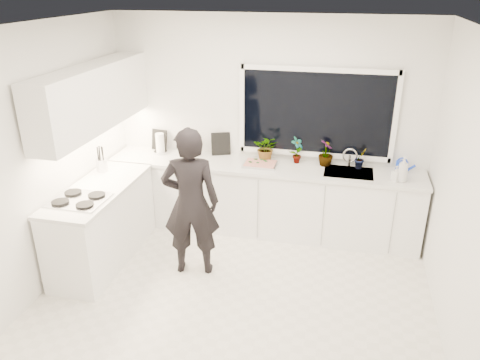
# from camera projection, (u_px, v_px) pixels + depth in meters

# --- Properties ---
(floor) EXTENTS (4.00, 3.50, 0.02)m
(floor) POSITION_uv_depth(u_px,v_px,m) (236.00, 296.00, 4.92)
(floor) COLOR beige
(floor) RESTS_ON ground
(wall_back) EXTENTS (4.00, 0.02, 2.70)m
(wall_back) POSITION_uv_depth(u_px,v_px,m) (268.00, 125.00, 5.95)
(wall_back) COLOR white
(wall_back) RESTS_ON ground
(wall_left) EXTENTS (0.02, 3.50, 2.70)m
(wall_left) POSITION_uv_depth(u_px,v_px,m) (45.00, 160.00, 4.80)
(wall_left) COLOR white
(wall_left) RESTS_ON ground
(wall_right) EXTENTS (0.02, 3.50, 2.70)m
(wall_right) POSITION_uv_depth(u_px,v_px,m) (465.00, 199.00, 3.95)
(wall_right) COLOR white
(wall_right) RESTS_ON ground
(ceiling) EXTENTS (4.00, 3.50, 0.02)m
(ceiling) POSITION_uv_depth(u_px,v_px,m) (234.00, 25.00, 3.84)
(ceiling) COLOR white
(ceiling) RESTS_ON wall_back
(window) EXTENTS (1.80, 0.02, 1.00)m
(window) POSITION_uv_depth(u_px,v_px,m) (316.00, 113.00, 5.71)
(window) COLOR black
(window) RESTS_ON wall_back
(base_cabinets_back) EXTENTS (3.92, 0.58, 0.88)m
(base_cabinets_back) POSITION_uv_depth(u_px,v_px,m) (262.00, 199.00, 6.03)
(base_cabinets_back) COLOR white
(base_cabinets_back) RESTS_ON floor
(base_cabinets_left) EXTENTS (0.58, 1.60, 0.88)m
(base_cabinets_left) POSITION_uv_depth(u_px,v_px,m) (103.00, 225.00, 5.40)
(base_cabinets_left) COLOR white
(base_cabinets_left) RESTS_ON floor
(countertop_back) EXTENTS (3.94, 0.62, 0.04)m
(countertop_back) POSITION_uv_depth(u_px,v_px,m) (263.00, 167.00, 5.84)
(countertop_back) COLOR silver
(countertop_back) RESTS_ON base_cabinets_back
(countertop_left) EXTENTS (0.62, 1.60, 0.04)m
(countertop_left) POSITION_uv_depth(u_px,v_px,m) (98.00, 189.00, 5.22)
(countertop_left) COLOR silver
(countertop_left) RESTS_ON base_cabinets_left
(upper_cabinets) EXTENTS (0.34, 2.10, 0.70)m
(upper_cabinets) POSITION_uv_depth(u_px,v_px,m) (93.00, 97.00, 5.18)
(upper_cabinets) COLOR white
(upper_cabinets) RESTS_ON wall_left
(sink) EXTENTS (0.58, 0.42, 0.14)m
(sink) POSITION_uv_depth(u_px,v_px,m) (348.00, 176.00, 5.64)
(sink) COLOR silver
(sink) RESTS_ON countertop_back
(faucet) EXTENTS (0.03, 0.03, 0.22)m
(faucet) POSITION_uv_depth(u_px,v_px,m) (350.00, 158.00, 5.76)
(faucet) COLOR silver
(faucet) RESTS_ON countertop_back
(stovetop) EXTENTS (0.56, 0.48, 0.03)m
(stovetop) POSITION_uv_depth(u_px,v_px,m) (79.00, 199.00, 4.90)
(stovetop) COLOR black
(stovetop) RESTS_ON countertop_left
(person) EXTENTS (0.69, 0.53, 1.69)m
(person) POSITION_uv_depth(u_px,v_px,m) (191.00, 203.00, 5.02)
(person) COLOR black
(person) RESTS_ON floor
(pizza_tray) EXTENTS (0.42, 0.31, 0.03)m
(pizza_tray) POSITION_uv_depth(u_px,v_px,m) (260.00, 164.00, 5.82)
(pizza_tray) COLOR silver
(pizza_tray) RESTS_ON countertop_back
(pizza) EXTENTS (0.38, 0.27, 0.01)m
(pizza) POSITION_uv_depth(u_px,v_px,m) (260.00, 163.00, 5.81)
(pizza) COLOR #B32117
(pizza) RESTS_ON pizza_tray
(watering_can) EXTENTS (0.15, 0.15, 0.13)m
(watering_can) POSITION_uv_depth(u_px,v_px,m) (402.00, 167.00, 5.61)
(watering_can) COLOR blue
(watering_can) RESTS_ON countertop_back
(paper_towel_roll) EXTENTS (0.12, 0.12, 0.26)m
(paper_towel_roll) POSITION_uv_depth(u_px,v_px,m) (160.00, 144.00, 6.18)
(paper_towel_roll) COLOR white
(paper_towel_roll) RESTS_ON countertop_back
(knife_block) EXTENTS (0.13, 0.10, 0.22)m
(knife_block) POSITION_uv_depth(u_px,v_px,m) (193.00, 147.00, 6.13)
(knife_block) COLOR olive
(knife_block) RESTS_ON countertop_back
(utensil_crock) EXTENTS (0.15, 0.15, 0.16)m
(utensil_crock) POSITION_uv_depth(u_px,v_px,m) (102.00, 165.00, 5.62)
(utensil_crock) COLOR silver
(utensil_crock) RESTS_ON countertop_left
(picture_frame_large) EXTENTS (0.22, 0.05, 0.28)m
(picture_frame_large) POSITION_uv_depth(u_px,v_px,m) (159.00, 140.00, 6.31)
(picture_frame_large) COLOR black
(picture_frame_large) RESTS_ON countertop_back
(picture_frame_small) EXTENTS (0.24, 0.11, 0.30)m
(picture_frame_small) POSITION_uv_depth(u_px,v_px,m) (221.00, 144.00, 6.13)
(picture_frame_small) COLOR black
(picture_frame_small) RESTS_ON countertop_back
(herb_plants) EXTENTS (1.41, 0.27, 0.34)m
(herb_plants) POSITION_uv_depth(u_px,v_px,m) (291.00, 150.00, 5.85)
(herb_plants) COLOR #26662D
(herb_plants) RESTS_ON countertop_back
(soap_bottles) EXTENTS (0.21, 0.16, 0.30)m
(soap_bottles) POSITION_uv_depth(u_px,v_px,m) (401.00, 170.00, 5.31)
(soap_bottles) COLOR #D8BF66
(soap_bottles) RESTS_ON countertop_back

